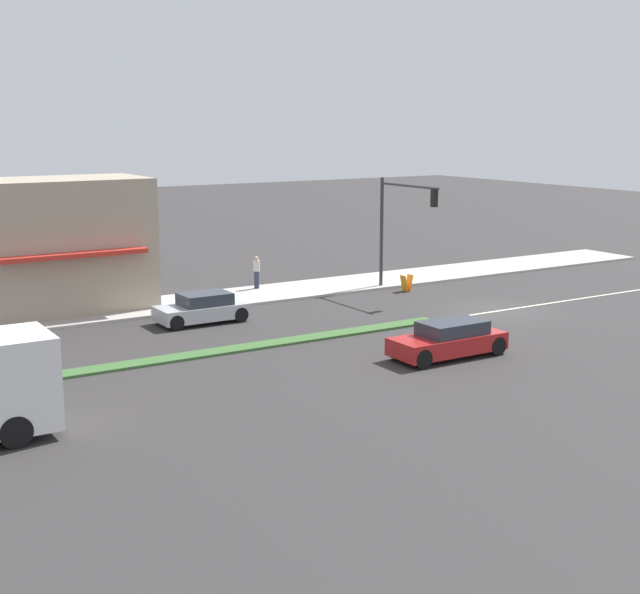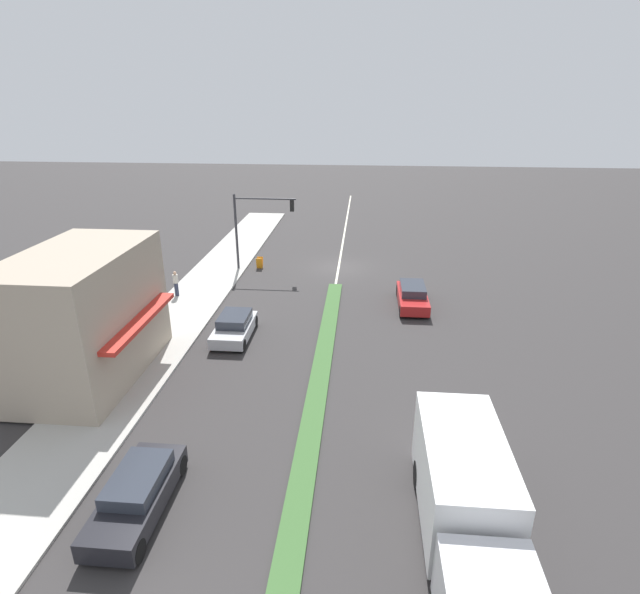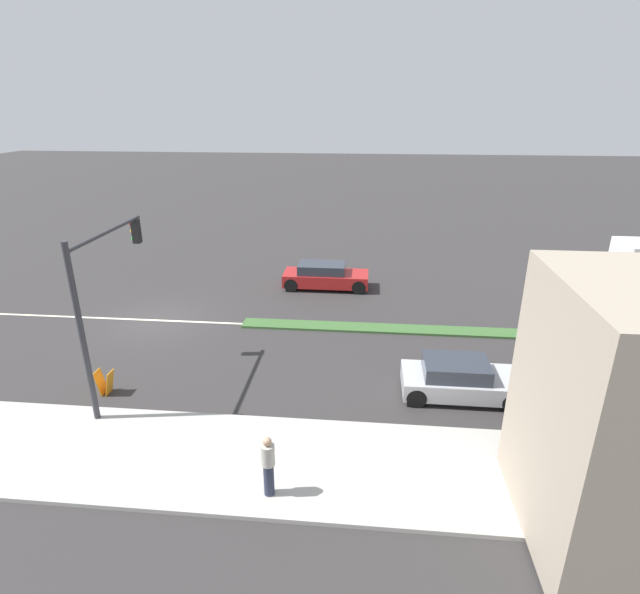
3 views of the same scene
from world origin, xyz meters
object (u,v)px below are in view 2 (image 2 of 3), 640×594
object	(u,v)px
warning_aframe_sign	(260,263)
sedan_silver	(234,327)
delivery_truck	(467,501)
pedestrian	(176,283)
traffic_signal_main	(255,219)
hatchback_red	(412,296)
sedan_dark	(137,494)

from	to	relation	value
warning_aframe_sign	sedan_silver	bearing A→B (deg)	94.94
warning_aframe_sign	delivery_truck	size ratio (longest dim) A/B	0.11
pedestrian	warning_aframe_sign	bearing A→B (deg)	-123.15
traffic_signal_main	delivery_truck	bearing A→B (deg)	114.93
delivery_truck	hatchback_red	xyz separation A→B (m)	(0.00, -17.97, -0.82)
sedan_silver	sedan_dark	bearing A→B (deg)	90.00
pedestrian	warning_aframe_sign	size ratio (longest dim) A/B	1.99
pedestrian	hatchback_red	world-z (taller)	pedestrian
warning_aframe_sign	hatchback_red	world-z (taller)	hatchback_red
sedan_silver	hatchback_red	size ratio (longest dim) A/B	0.87
delivery_truck	sedan_silver	bearing A→B (deg)	-51.59
delivery_truck	warning_aframe_sign	bearing A→B (deg)	-65.71
pedestrian	sedan_silver	bearing A→B (deg)	133.91
sedan_dark	hatchback_red	bearing A→B (deg)	-119.50
traffic_signal_main	sedan_dark	xyz separation A→B (m)	(-1.12, 23.64, -3.26)
warning_aframe_sign	hatchback_red	size ratio (longest dim) A/B	0.19
sedan_silver	sedan_dark	xyz separation A→B (m)	(-0.00, 12.32, 0.02)
traffic_signal_main	hatchback_red	distance (m)	13.03
warning_aframe_sign	sedan_dark	distance (m)	24.16
pedestrian	sedan_dark	distance (m)	18.48
warning_aframe_sign	sedan_silver	size ratio (longest dim) A/B	0.22
hatchback_red	pedestrian	bearing A→B (deg)	-0.19
traffic_signal_main	sedan_dark	bearing A→B (deg)	92.72
traffic_signal_main	delivery_truck	world-z (taller)	traffic_signal_main
pedestrian	hatchback_red	size ratio (longest dim) A/B	0.38
pedestrian	traffic_signal_main	bearing A→B (deg)	-124.62
hatchback_red	sedan_dark	size ratio (longest dim) A/B	1.00
sedan_silver	sedan_dark	distance (m)	12.32
delivery_truck	sedan_dark	xyz separation A→B (m)	(10.00, -0.29, -0.83)
delivery_truck	hatchback_red	size ratio (longest dim) A/B	1.69
warning_aframe_sign	delivery_truck	xyz separation A→B (m)	(-11.02, 24.42, 1.04)
pedestrian	warning_aframe_sign	xyz separation A→B (m)	(-4.18, -6.40, -0.57)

